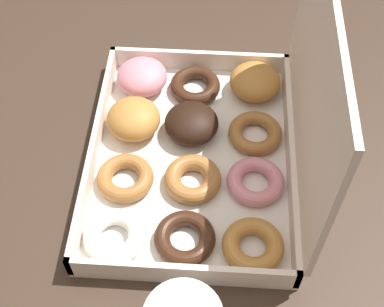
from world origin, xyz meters
The scene contains 2 objects.
dining_table centered at (0.00, 0.00, 0.65)m, with size 0.91×0.91×0.77m.
donut_box centered at (-0.03, 0.10, 0.82)m, with size 0.40×0.31×0.30m.
Camera 1 is at (0.46, 0.10, 1.43)m, focal length 50.00 mm.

